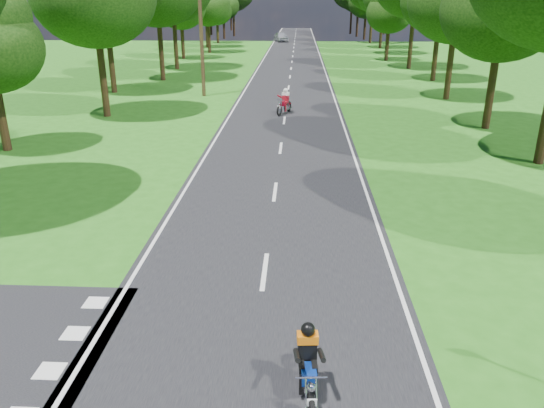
{
  "coord_description": "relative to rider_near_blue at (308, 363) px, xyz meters",
  "views": [
    {
      "loc": [
        0.79,
        -10.03,
        6.57
      ],
      "look_at": [
        0.09,
        4.0,
        1.1
      ],
      "focal_mm": 35.0,
      "sensor_mm": 36.0,
      "label": 1
    }
  ],
  "objects": [
    {
      "name": "main_road",
      "position": [
        -1.04,
        52.51,
        -0.7
      ],
      "size": [
        7.0,
        140.0,
        0.02
      ],
      "primitive_type": "cube",
      "color": "black",
      "rests_on": "ground"
    },
    {
      "name": "distant_car",
      "position": [
        -3.2,
        81.36,
        0.06
      ],
      "size": [
        2.82,
        4.68,
        1.49
      ],
      "primitive_type": "imported",
      "rotation": [
        0.0,
        0.0,
        0.26
      ],
      "color": "#BABCC2",
      "rests_on": "main_road"
    },
    {
      "name": "telegraph_pole",
      "position": [
        -7.04,
        30.51,
        3.36
      ],
      "size": [
        1.2,
        0.26,
        8.0
      ],
      "color": "#382616",
      "rests_on": "ground"
    },
    {
      "name": "rider_near_blue",
      "position": [
        0.0,
        0.0,
        0.0
      ],
      "size": [
        0.67,
        1.69,
        1.38
      ],
      "primitive_type": null,
      "rotation": [
        0.0,
        0.0,
        0.07
      ],
      "color": "navy",
      "rests_on": "main_road"
    },
    {
      "name": "ground",
      "position": [
        -1.04,
        2.51,
        -0.71
      ],
      "size": [
        160.0,
        160.0,
        0.0
      ],
      "primitive_type": "plane",
      "color": "#256316",
      "rests_on": "ground"
    },
    {
      "name": "rider_far_red",
      "position": [
        -1.11,
        24.45,
        0.06
      ],
      "size": [
        1.21,
        1.9,
        1.5
      ],
      "primitive_type": null,
      "rotation": [
        0.0,
        0.0,
        -0.37
      ],
      "color": "maroon",
      "rests_on": "main_road"
    },
    {
      "name": "road_markings",
      "position": [
        -1.17,
        50.63,
        -0.68
      ],
      "size": [
        7.4,
        140.0,
        0.01
      ],
      "color": "silver",
      "rests_on": "main_road"
    }
  ]
}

